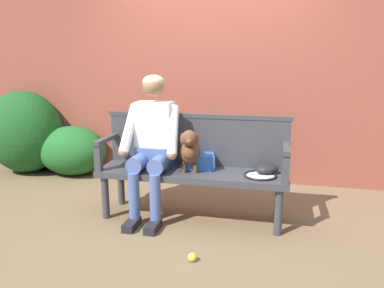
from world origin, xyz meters
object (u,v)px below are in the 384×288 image
at_px(garden_bench, 192,177).
at_px(baseball_glove, 267,169).
at_px(tennis_racket, 260,174).
at_px(sports_bag, 199,161).
at_px(dog_on_bench, 190,150).
at_px(tennis_ball, 192,257).
at_px(person_seated, 152,140).

relative_size(garden_bench, baseball_glove, 7.97).
relative_size(tennis_racket, sports_bag, 2.07).
bearing_deg(tennis_racket, dog_on_bench, -178.90).
bearing_deg(tennis_ball, dog_on_bench, 104.36).
relative_size(dog_on_bench, sports_bag, 1.44).
bearing_deg(baseball_glove, garden_bench, 149.77).
relative_size(garden_bench, tennis_racket, 3.02).
xyz_separation_m(person_seated, sports_bag, (0.43, 0.08, -0.20)).
bearing_deg(tennis_ball, person_seated, 125.93).
bearing_deg(person_seated, tennis_ball, -54.07).
distance_m(person_seated, sports_bag, 0.48).
relative_size(garden_bench, tennis_ball, 26.55).
xyz_separation_m(dog_on_bench, baseball_glove, (0.69, 0.08, -0.16)).
bearing_deg(tennis_racket, person_seated, 179.45).
distance_m(sports_bag, tennis_ball, 0.99).
relative_size(person_seated, tennis_ball, 20.31).
xyz_separation_m(garden_bench, dog_on_bench, (-0.01, -0.03, 0.26)).
height_order(dog_on_bench, tennis_ball, dog_on_bench).
xyz_separation_m(garden_bench, tennis_ball, (0.18, -0.77, -0.38)).
relative_size(person_seated, tennis_racket, 2.31).
xyz_separation_m(person_seated, tennis_racket, (1.00, -0.01, -0.26)).
bearing_deg(garden_bench, sports_bag, 52.15).
distance_m(garden_bench, person_seated, 0.50).
bearing_deg(garden_bench, dog_on_bench, -110.51).
bearing_deg(person_seated, tennis_racket, -0.55).
bearing_deg(tennis_ball, tennis_racket, 59.55).
height_order(tennis_racket, baseball_glove, baseball_glove).
xyz_separation_m(person_seated, dog_on_bench, (0.36, -0.02, -0.07)).
height_order(tennis_racket, sports_bag, sports_bag).
relative_size(dog_on_bench, baseball_glove, 1.83).
distance_m(dog_on_bench, tennis_ball, 1.00).
height_order(garden_bench, baseball_glove, baseball_glove).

